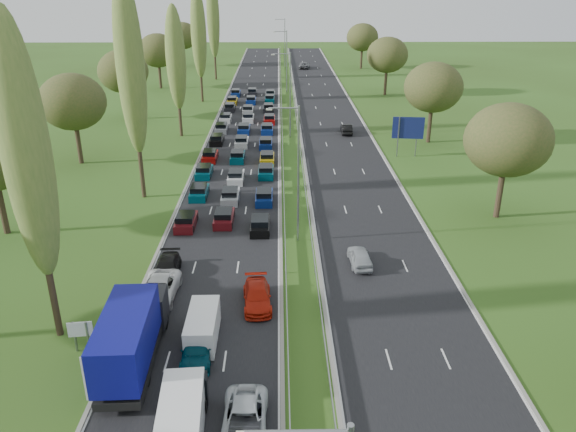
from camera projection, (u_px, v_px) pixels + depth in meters
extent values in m
plane|color=#314A17|center=(290.00, 134.00, 83.82)|extent=(260.00, 260.00, 0.00)
cube|color=black|center=(246.00, 130.00, 86.02)|extent=(10.50, 215.00, 0.04)
cube|color=black|center=(333.00, 129.00, 86.22)|extent=(10.50, 215.00, 0.04)
cube|color=gray|center=(282.00, 126.00, 85.89)|extent=(0.06, 215.00, 0.32)
cube|color=gray|center=(297.00, 126.00, 85.92)|extent=(0.06, 215.00, 0.32)
cylinder|color=gray|center=(298.00, 176.00, 47.43)|extent=(0.18, 0.18, 12.00)
cylinder|color=gray|center=(290.00, 96.00, 79.63)|extent=(0.18, 0.18, 12.00)
cylinder|color=gray|center=(287.00, 62.00, 111.84)|extent=(0.18, 0.18, 12.00)
cylinder|color=gray|center=(285.00, 43.00, 144.04)|extent=(0.18, 0.18, 12.00)
cylinder|color=#2D2116|center=(51.00, 286.00, 35.25)|extent=(0.44, 0.44, 7.20)
ellipsoid|color=#587532|center=(26.00, 151.00, 31.80)|extent=(2.80, 2.80, 16.00)
cylinder|color=#2D2116|center=(141.00, 161.00, 58.11)|extent=(0.44, 0.44, 7.92)
ellipsoid|color=#587532|center=(130.00, 65.00, 54.32)|extent=(2.80, 2.80, 17.60)
cylinder|color=#2D2116|center=(180.00, 114.00, 81.39)|extent=(0.44, 0.44, 6.48)
ellipsoid|color=#587532|center=(176.00, 58.00, 78.29)|extent=(2.80, 2.80, 14.40)
cylinder|color=#2D2116|center=(201.00, 82.00, 104.26)|extent=(0.44, 0.44, 7.20)
ellipsoid|color=#587532|center=(199.00, 33.00, 100.81)|extent=(2.80, 2.80, 16.00)
cylinder|color=#2D2116|center=(215.00, 62.00, 127.12)|extent=(0.44, 0.44, 7.92)
ellipsoid|color=#587532|center=(213.00, 16.00, 123.33)|extent=(2.80, 2.80, 17.60)
cylinder|color=#2D2116|center=(2.00, 208.00, 50.28)|extent=(0.56, 0.56, 4.84)
cylinder|color=#2D2116|center=(79.00, 144.00, 69.60)|extent=(0.56, 0.56, 4.84)
ellipsoid|color=#38471E|center=(72.00, 102.00, 67.53)|extent=(8.00, 8.00, 6.80)
cylinder|color=#2D2116|center=(127.00, 104.00, 91.68)|extent=(0.56, 0.56, 4.84)
ellipsoid|color=#38471E|center=(123.00, 71.00, 89.61)|extent=(8.00, 8.00, 6.80)
cylinder|color=#2D2116|center=(160.00, 76.00, 117.44)|extent=(0.56, 0.56, 4.84)
ellipsoid|color=#38471E|center=(158.00, 50.00, 115.38)|extent=(8.00, 8.00, 6.80)
cylinder|color=#2D2116|center=(184.00, 57.00, 146.89)|extent=(0.56, 0.56, 4.84)
ellipsoid|color=#38471E|center=(182.00, 36.00, 144.82)|extent=(8.00, 8.00, 6.80)
cylinder|color=#2D2116|center=(500.00, 193.00, 53.72)|extent=(0.56, 0.56, 4.84)
ellipsoid|color=#38471E|center=(508.00, 140.00, 51.65)|extent=(8.00, 8.00, 6.80)
cylinder|color=#2D2116|center=(430.00, 125.00, 78.56)|extent=(0.56, 0.56, 4.84)
ellipsoid|color=#38471E|center=(433.00, 87.00, 76.50)|extent=(8.00, 8.00, 6.80)
cylinder|color=#2D2116|center=(386.00, 82.00, 110.77)|extent=(0.56, 0.56, 4.84)
ellipsoid|color=#38471E|center=(387.00, 55.00, 108.70)|extent=(8.00, 8.00, 6.80)
cylinder|color=#2D2116|center=(361.00, 59.00, 142.97)|extent=(0.56, 0.56, 4.84)
ellipsoid|color=#38471E|center=(362.00, 37.00, 140.90)|extent=(8.00, 8.00, 6.80)
cube|color=#590F14|center=(186.00, 223.00, 52.27)|extent=(1.75, 4.00, 0.80)
cube|color=#053F4C|center=(199.00, 193.00, 59.39)|extent=(1.75, 4.00, 0.80)
cube|color=#053F4C|center=(204.00, 172.00, 65.71)|extent=(1.75, 4.00, 0.80)
cube|color=#A50C0A|center=(210.00, 157.00, 71.41)|extent=(1.75, 4.00, 0.80)
cube|color=black|center=(217.00, 141.00, 78.58)|extent=(1.75, 4.00, 0.80)
cube|color=slate|center=(222.00, 129.00, 84.61)|extent=(1.75, 4.00, 0.80)
cube|color=silver|center=(226.00, 119.00, 90.64)|extent=(1.75, 4.00, 0.80)
cube|color=black|center=(230.00, 108.00, 98.10)|extent=(1.75, 4.00, 0.80)
cube|color=#BF990C|center=(232.00, 102.00, 103.42)|extent=(1.75, 4.00, 0.80)
cube|color=navy|center=(236.00, 94.00, 110.39)|extent=(1.75, 4.00, 0.80)
cube|color=#590F14|center=(224.00, 219.00, 53.07)|extent=(1.75, 4.00, 0.80)
cube|color=#B2B7BC|center=(230.00, 197.00, 58.35)|extent=(1.75, 4.00, 0.80)
cube|color=silver|center=(236.00, 178.00, 63.98)|extent=(1.75, 4.00, 0.80)
cube|color=#053F4C|center=(238.00, 157.00, 71.21)|extent=(1.75, 4.00, 0.80)
cube|color=silver|center=(242.00, 143.00, 77.58)|extent=(1.75, 4.00, 0.80)
cube|color=navy|center=(244.00, 130.00, 84.17)|extent=(1.75, 4.00, 0.80)
cube|color=silver|center=(248.00, 119.00, 90.85)|extent=(1.75, 4.00, 0.80)
cube|color=silver|center=(248.00, 111.00, 96.27)|extent=(1.75, 4.00, 0.80)
cube|color=navy|center=(251.00, 101.00, 103.85)|extent=(1.75, 4.00, 0.80)
cube|color=black|center=(252.00, 93.00, 111.23)|extent=(1.75, 4.00, 0.80)
cube|color=black|center=(260.00, 226.00, 51.52)|extent=(1.75, 4.00, 0.80)
cube|color=navy|center=(264.00, 198.00, 58.11)|extent=(1.75, 4.00, 0.80)
cube|color=#053F4C|center=(266.00, 173.00, 65.69)|extent=(1.75, 4.00, 0.80)
cube|color=#BF990C|center=(267.00, 159.00, 70.52)|extent=(1.75, 4.00, 0.80)
cube|color=navy|center=(266.00, 144.00, 76.88)|extent=(1.75, 4.00, 0.80)
cube|color=navy|center=(267.00, 130.00, 84.15)|extent=(1.75, 4.00, 0.80)
cube|color=#A50C0A|center=(269.00, 120.00, 89.90)|extent=(1.75, 4.00, 0.80)
cube|color=black|center=(269.00, 109.00, 97.67)|extent=(1.75, 4.00, 0.80)
cube|color=#053F4C|center=(270.00, 100.00, 105.06)|extent=(1.75, 4.00, 0.80)
cube|color=slate|center=(270.00, 95.00, 109.55)|extent=(1.75, 4.00, 0.80)
imported|color=silver|center=(158.00, 289.00, 40.41)|extent=(2.70, 5.53, 1.51)
imported|color=black|center=(167.00, 268.00, 43.55)|extent=(2.03, 4.67, 1.34)
imported|color=slate|center=(178.00, 420.00, 28.51)|extent=(2.44, 5.14, 1.42)
imported|color=#043A47|center=(197.00, 349.00, 34.12)|extent=(2.08, 4.60, 1.31)
imported|color=silver|center=(244.00, 420.00, 28.55)|extent=(2.35, 5.03, 1.39)
imported|color=#B61C0B|center=(257.00, 296.00, 39.66)|extent=(2.27, 4.88, 1.38)
imported|color=#A4A9AD|center=(360.00, 257.00, 45.26)|extent=(1.80, 4.13, 1.39)
imported|color=black|center=(346.00, 129.00, 83.58)|extent=(1.64, 4.37, 1.43)
imported|color=slate|center=(304.00, 65.00, 143.97)|extent=(2.99, 5.78, 1.56)
cube|color=black|center=(135.00, 352.00, 33.72)|extent=(2.54, 9.51, 0.50)
cube|color=navy|center=(126.00, 337.00, 31.90)|extent=(2.64, 7.19, 2.82)
cube|color=silver|center=(109.00, 378.00, 28.62)|extent=(2.58, 0.06, 2.72)
cube|color=black|center=(146.00, 308.00, 36.69)|extent=(2.58, 2.33, 2.20)
cylinder|color=black|center=(148.00, 322.00, 37.07)|extent=(2.22, 1.00, 1.00)
cylinder|color=black|center=(120.00, 395.00, 30.52)|extent=(2.22, 1.00, 1.00)
cube|color=white|center=(181.00, 419.00, 28.05)|extent=(2.12, 5.30, 2.12)
cube|color=black|center=(188.00, 389.00, 30.24)|extent=(2.07, 0.85, 1.69)
cylinder|color=black|center=(171.00, 407.00, 29.89)|extent=(0.26, 0.72, 0.72)
cube|color=white|center=(203.00, 326.00, 35.73)|extent=(1.85, 4.63, 1.85)
cube|color=black|center=(206.00, 310.00, 37.64)|extent=(1.80, 0.74, 1.48)
cylinder|color=black|center=(194.00, 322.00, 37.33)|extent=(0.23, 0.63, 0.63)
cylinder|color=black|center=(213.00, 349.00, 34.63)|extent=(0.23, 0.63, 0.63)
cylinder|color=gray|center=(75.00, 337.00, 34.60)|extent=(0.16, 0.16, 2.10)
cylinder|color=gray|center=(88.00, 337.00, 34.61)|extent=(0.16, 0.16, 2.10)
cube|color=white|center=(80.00, 329.00, 34.39)|extent=(1.50, 0.29, 1.00)
cylinder|color=gray|center=(398.00, 137.00, 72.05)|extent=(0.16, 0.16, 5.20)
cylinder|color=gray|center=(417.00, 137.00, 72.09)|extent=(0.16, 0.16, 5.20)
cube|color=#131B54|center=(408.00, 128.00, 71.60)|extent=(3.99, 0.56, 2.80)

